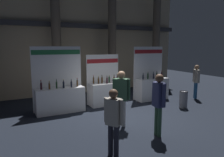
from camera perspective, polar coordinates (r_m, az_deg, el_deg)
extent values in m
plane|color=black|center=(7.88, 3.19, -10.43)|extent=(24.88, 24.88, 0.00)
cube|color=gray|center=(11.84, -8.74, 12.27)|extent=(12.44, 0.25, 6.66)
cube|color=#2D2D33|center=(11.58, -8.29, 14.02)|extent=(12.44, 0.20, 0.24)
cylinder|color=#51473D|center=(10.50, -14.84, 9.40)|extent=(0.45, 0.45, 5.51)
cylinder|color=#51473D|center=(11.52, 0.04, 9.61)|extent=(0.45, 0.45, 5.51)
cylinder|color=#51473D|center=(13.17, 11.85, 9.33)|extent=(0.45, 0.45, 5.51)
cube|color=white|center=(8.54, -13.86, -5.72)|extent=(1.87, 0.60, 0.98)
cube|color=white|center=(8.71, -14.58, -0.09)|extent=(1.97, 0.04, 2.58)
cube|color=#1E6638|center=(8.59, -14.82, 6.93)|extent=(1.91, 0.01, 0.18)
cylinder|color=black|center=(8.27, -18.69, -1.99)|extent=(0.07, 0.07, 0.26)
cylinder|color=black|center=(8.24, -18.75, -0.81)|extent=(0.03, 0.03, 0.09)
cylinder|color=red|center=(8.24, -18.77, -0.45)|extent=(0.03, 0.03, 0.02)
cylinder|color=#472D14|center=(8.26, -16.65, -2.04)|extent=(0.07, 0.07, 0.22)
cylinder|color=#472D14|center=(8.23, -16.70, -1.02)|extent=(0.03, 0.03, 0.08)
cylinder|color=gold|center=(8.22, -16.71, -0.69)|extent=(0.03, 0.03, 0.02)
cylinder|color=#19381E|center=(8.35, -14.81, -1.73)|extent=(0.06, 0.06, 0.26)
cylinder|color=#19381E|center=(8.32, -14.86, -0.60)|extent=(0.03, 0.03, 0.08)
cylinder|color=black|center=(8.32, -14.87, -0.28)|extent=(0.03, 0.03, 0.02)
cylinder|color=black|center=(8.35, -13.02, -1.69)|extent=(0.07, 0.07, 0.25)
cylinder|color=black|center=(8.32, -13.05, -0.63)|extent=(0.03, 0.03, 0.06)
cylinder|color=gold|center=(8.32, -13.06, -0.35)|extent=(0.03, 0.03, 0.02)
cylinder|color=black|center=(8.43, -10.99, -1.58)|extent=(0.06, 0.06, 0.23)
cylinder|color=black|center=(8.41, -11.02, -0.57)|extent=(0.03, 0.03, 0.07)
cylinder|color=black|center=(8.40, -11.03, -0.28)|extent=(0.03, 0.03, 0.02)
cylinder|color=#472D14|center=(8.59, -9.42, -1.28)|extent=(0.06, 0.06, 0.25)
cylinder|color=#472D14|center=(8.56, -9.44, -0.21)|extent=(0.03, 0.03, 0.07)
cylinder|color=red|center=(8.56, -9.45, 0.09)|extent=(0.03, 0.03, 0.02)
cube|color=white|center=(9.34, -1.61, -4.20)|extent=(1.48, 0.60, 0.99)
cube|color=white|center=(9.52, -2.51, -0.18)|extent=(1.56, 0.04, 2.22)
cube|color=maroon|center=(9.41, -2.48, 4.78)|extent=(1.51, 0.01, 0.18)
cylinder|color=#472D14|center=(9.06, -5.04, -0.56)|extent=(0.06, 0.06, 0.28)
cylinder|color=#472D14|center=(9.03, -5.06, 0.50)|extent=(0.03, 0.03, 0.06)
cylinder|color=red|center=(9.02, -5.06, 0.75)|extent=(0.03, 0.03, 0.02)
cylinder|color=#472D14|center=(9.08, -3.70, -0.65)|extent=(0.06, 0.06, 0.24)
cylinder|color=#472D14|center=(9.06, -3.71, 0.30)|extent=(0.03, 0.03, 0.06)
cylinder|color=gold|center=(9.05, -3.71, 0.55)|extent=(0.03, 0.03, 0.02)
cylinder|color=#472D14|center=(9.19, -2.74, -0.48)|extent=(0.07, 0.07, 0.25)
cylinder|color=#472D14|center=(9.16, -2.74, 0.57)|extent=(0.03, 0.03, 0.09)
cylinder|color=black|center=(9.16, -2.75, 0.89)|extent=(0.03, 0.03, 0.02)
cylinder|color=black|center=(9.13, -1.37, -0.55)|extent=(0.06, 0.06, 0.25)
cylinder|color=black|center=(9.11, -1.38, 0.45)|extent=(0.03, 0.03, 0.07)
cylinder|color=black|center=(9.10, -1.38, 0.74)|extent=(0.03, 0.03, 0.02)
cylinder|color=#19381E|center=(9.35, -0.76, -0.34)|extent=(0.07, 0.07, 0.24)
cylinder|color=#19381E|center=(9.33, -0.76, 0.60)|extent=(0.03, 0.03, 0.07)
cylinder|color=gold|center=(9.32, -0.76, 0.86)|extent=(0.03, 0.03, 0.02)
cylinder|color=#472D14|center=(9.31, 0.56, -0.35)|extent=(0.07, 0.07, 0.25)
cylinder|color=#472D14|center=(9.29, 0.56, 0.68)|extent=(0.03, 0.03, 0.08)
cylinder|color=black|center=(9.28, 0.56, 0.99)|extent=(0.03, 0.03, 0.02)
cylinder|color=black|center=(9.46, 1.42, -0.17)|extent=(0.07, 0.07, 0.26)
cylinder|color=black|center=(9.44, 1.43, 0.88)|extent=(0.03, 0.03, 0.08)
cylinder|color=gold|center=(9.43, 1.43, 1.18)|extent=(0.03, 0.03, 0.02)
cube|color=white|center=(10.43, 10.78, -2.81)|extent=(1.61, 0.60, 1.04)
cube|color=white|center=(10.57, 9.76, 1.56)|extent=(1.69, 0.04, 2.57)
cube|color=maroon|center=(10.48, 9.99, 7.22)|extent=(1.64, 0.01, 0.18)
cylinder|color=black|center=(9.95, 8.44, 0.39)|extent=(0.06, 0.06, 0.22)
cylinder|color=black|center=(9.93, 8.46, 1.24)|extent=(0.03, 0.03, 0.07)
cylinder|color=black|center=(9.92, 8.47, 1.50)|extent=(0.03, 0.03, 0.02)
cylinder|color=#19381E|center=(10.13, 9.72, 0.63)|extent=(0.07, 0.07, 0.26)
cylinder|color=#19381E|center=(10.11, 9.74, 1.54)|extent=(0.03, 0.03, 0.07)
cylinder|color=red|center=(10.11, 9.75, 1.78)|extent=(0.03, 0.03, 0.02)
cylinder|color=black|center=(10.27, 11.19, 0.66)|extent=(0.06, 0.06, 0.25)
cylinder|color=black|center=(10.25, 11.21, 1.53)|extent=(0.03, 0.03, 0.06)
cylinder|color=black|center=(10.25, 11.22, 1.76)|extent=(0.03, 0.03, 0.02)
cylinder|color=#19381E|center=(10.54, 12.04, 0.80)|extent=(0.07, 0.07, 0.24)
cylinder|color=#19381E|center=(10.51, 12.07, 1.67)|extent=(0.03, 0.03, 0.09)
cylinder|color=black|center=(10.51, 12.08, 1.95)|extent=(0.03, 0.03, 0.02)
cylinder|color=black|center=(10.69, 13.32, 0.84)|extent=(0.07, 0.07, 0.22)
cylinder|color=black|center=(10.67, 13.35, 1.62)|extent=(0.03, 0.03, 0.07)
cylinder|color=red|center=(10.66, 13.35, 1.86)|extent=(0.03, 0.03, 0.02)
cylinder|color=slate|center=(9.40, 18.81, -5.49)|extent=(0.34, 0.34, 0.70)
torus|color=black|center=(9.32, 18.92, -3.34)|extent=(0.34, 0.34, 0.02)
cylinder|color=#33563D|center=(6.28, 12.76, -11.46)|extent=(0.12, 0.12, 0.88)
cylinder|color=#33563D|center=(6.40, 12.00, -11.06)|extent=(0.12, 0.12, 0.88)
cube|color=navy|center=(6.12, 12.62, -4.31)|extent=(0.28, 0.34, 0.70)
sphere|color=brown|center=(6.03, 12.77, 0.09)|extent=(0.24, 0.24, 0.24)
cylinder|color=navy|center=(5.95, 13.74, -4.55)|extent=(0.08, 0.08, 0.66)
cylinder|color=navy|center=(6.28, 11.56, -3.77)|extent=(0.08, 0.08, 0.66)
cylinder|color=silver|center=(6.91, 1.81, -9.36)|extent=(0.12, 0.12, 0.88)
cylinder|color=silver|center=(6.87, 3.20, -9.48)|extent=(0.12, 0.12, 0.88)
cube|color=#33563D|center=(6.69, 2.55, -3.00)|extent=(0.48, 0.47, 0.70)
sphere|color=tan|center=(6.61, 2.58, 1.03)|extent=(0.24, 0.24, 0.24)
cylinder|color=#33563D|center=(6.74, 0.48, -2.74)|extent=(0.08, 0.08, 0.66)
cylinder|color=#33563D|center=(6.63, 4.65, -2.97)|extent=(0.08, 0.08, 0.66)
cylinder|color=navy|center=(11.37, 21.61, -2.92)|extent=(0.12, 0.12, 0.81)
cylinder|color=navy|center=(11.20, 21.83, -3.11)|extent=(0.12, 0.12, 0.81)
cube|color=#ADA393|center=(11.17, 21.93, 0.63)|extent=(0.43, 0.48, 0.64)
sphere|color=#8C6647|center=(11.12, 22.06, 2.86)|extent=(0.22, 0.22, 0.22)
cylinder|color=#ADA393|center=(11.41, 21.63, 0.89)|extent=(0.08, 0.08, 0.61)
cylinder|color=#ADA393|center=(10.92, 22.25, 0.52)|extent=(0.08, 0.08, 0.61)
cylinder|color=#23232D|center=(5.18, -0.38, -16.31)|extent=(0.12, 0.12, 0.79)
cylinder|color=#23232D|center=(5.12, 1.14, -16.67)|extent=(0.12, 0.12, 0.79)
cube|color=#ADA393|center=(4.89, 0.38, -9.01)|extent=(0.37, 0.40, 0.62)
sphere|color=brown|center=(4.78, 0.39, -4.15)|extent=(0.22, 0.22, 0.22)
cylinder|color=#ADA393|center=(4.99, -1.72, -8.46)|extent=(0.08, 0.08, 0.59)
cylinder|color=#ADA393|center=(4.79, 2.57, -9.21)|extent=(0.08, 0.08, 0.59)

